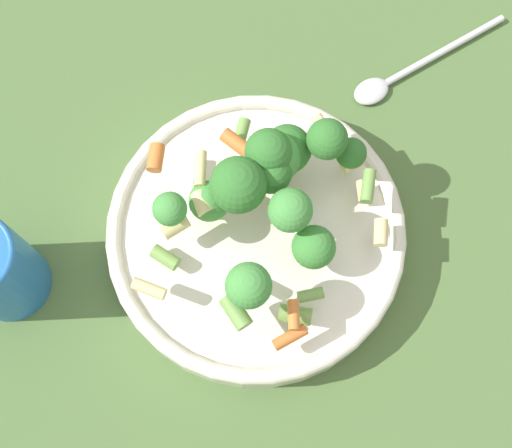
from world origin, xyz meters
The scene contains 4 objects.
ground_plane centered at (0.00, 0.00, 0.00)m, with size 3.00×3.00×0.00m, color #4C6B38.
bowl centered at (0.00, 0.00, 0.02)m, with size 0.26×0.26×0.05m.
pasta_salad centered at (-0.01, -0.02, 0.09)m, with size 0.20×0.20×0.08m.
spoon centered at (-0.13, -0.18, 0.01)m, with size 0.15×0.12×0.01m.
Camera 1 is at (-0.01, 0.17, 0.62)m, focal length 50.00 mm.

